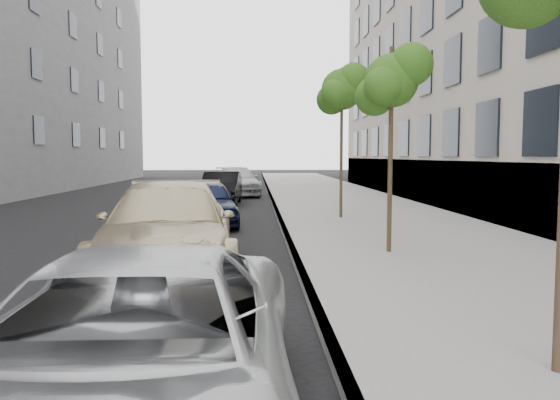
{
  "coord_description": "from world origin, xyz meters",
  "views": [
    {
      "loc": [
        0.33,
        -3.4,
        2.18
      ],
      "look_at": [
        0.72,
        4.94,
        1.5
      ],
      "focal_mm": 35.0,
      "sensor_mm": 36.0,
      "label": 1
    }
  ],
  "objects": [
    {
      "name": "sidewalk",
      "position": [
        4.3,
        24.0,
        0.07
      ],
      "size": [
        6.4,
        72.0,
        0.14
      ],
      "primitive_type": "cube",
      "color": "gray",
      "rests_on": "ground"
    },
    {
      "name": "curb",
      "position": [
        1.18,
        24.0,
        0.07
      ],
      "size": [
        0.15,
        72.0,
        0.14
      ],
      "primitive_type": "cube",
      "color": "#9E9B93",
      "rests_on": "ground"
    },
    {
      "name": "tree_mid",
      "position": [
        3.23,
        8.0,
        3.73
      ],
      "size": [
        1.52,
        1.32,
        4.35
      ],
      "color": "#38281C",
      "rests_on": "sidewalk"
    },
    {
      "name": "tree_far",
      "position": [
        3.23,
        14.5,
        4.33
      ],
      "size": [
        1.69,
        1.49,
        5.03
      ],
      "color": "#38281C",
      "rests_on": "sidewalk"
    },
    {
      "name": "minivan",
      "position": [
        -0.57,
        0.45,
        0.72
      ],
      "size": [
        2.4,
        5.21,
        1.45
      ],
      "primitive_type": "imported",
      "rotation": [
        0.0,
        0.0,
        0.0
      ],
      "color": "silver",
      "rests_on": "ground"
    },
    {
      "name": "suv",
      "position": [
        -1.23,
        6.57,
        0.84
      ],
      "size": [
        2.82,
        5.96,
        1.68
      ],
      "primitive_type": "imported",
      "rotation": [
        0.0,
        0.0,
        0.08
      ],
      "color": "tan",
      "rests_on": "ground"
    },
    {
      "name": "sedan_blue",
      "position": [
        -1.13,
        13.69,
        0.71
      ],
      "size": [
        2.27,
        4.36,
        1.42
      ],
      "primitive_type": "imported",
      "rotation": [
        0.0,
        0.0,
        0.15
      ],
      "color": "black",
      "rests_on": "ground"
    },
    {
      "name": "sedan_black",
      "position": [
        -1.13,
        20.95,
        0.74
      ],
      "size": [
        1.72,
        4.52,
        1.47
      ],
      "primitive_type": "imported",
      "rotation": [
        0.0,
        0.0,
        -0.04
      ],
      "color": "black",
      "rests_on": "ground"
    },
    {
      "name": "sedan_rear",
      "position": [
        -0.63,
        26.45,
        0.77
      ],
      "size": [
        2.96,
        5.6,
        1.55
      ],
      "primitive_type": "imported",
      "rotation": [
        0.0,
        0.0,
        0.15
      ],
      "color": "#A1A3A8",
      "rests_on": "ground"
    }
  ]
}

